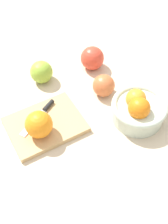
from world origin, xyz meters
TOP-DOWN VIEW (x-y plane):
  - ground_plane at (0.00, 0.00)m, footprint 2.40×2.40m
  - bowl at (-0.15, 0.12)m, footprint 0.17×0.17m
  - cutting_board at (0.12, 0.03)m, footprint 0.24×0.19m
  - orange_on_board at (0.14, 0.06)m, footprint 0.08×0.08m
  - knife at (0.11, -0.00)m, footprint 0.14×0.10m
  - apple_mid_left at (-0.11, -0.02)m, footprint 0.07×0.07m
  - apple_front_right at (0.06, -0.16)m, footprint 0.08×0.08m
  - apple_front_left at (-0.13, -0.15)m, footprint 0.08×0.08m

SIDE VIEW (x-z plane):
  - ground_plane at x=0.00m, z-range 0.00..0.00m
  - cutting_board at x=0.12m, z-range 0.00..0.02m
  - knife at x=0.11m, z-range 0.02..0.03m
  - apple_mid_left at x=-0.11m, z-range 0.00..0.07m
  - apple_front_right at x=0.06m, z-range 0.00..0.08m
  - apple_front_left at x=-0.13m, z-range 0.00..0.08m
  - bowl at x=-0.15m, z-range -0.01..0.10m
  - orange_on_board at x=0.14m, z-range 0.02..0.10m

